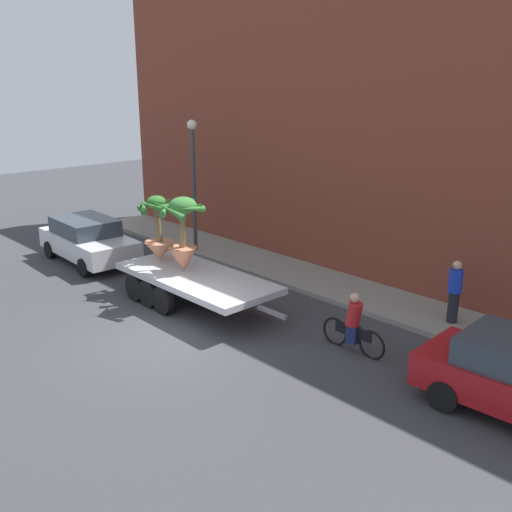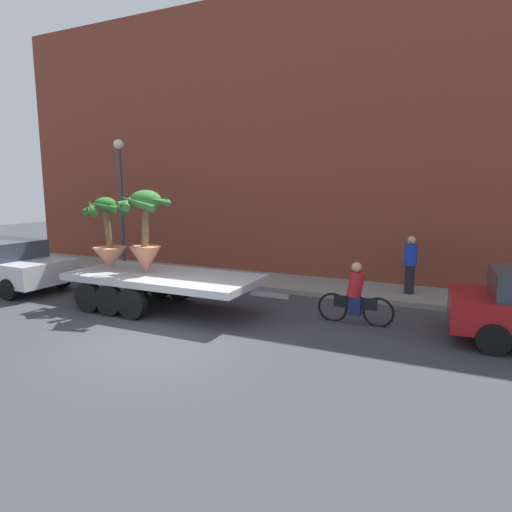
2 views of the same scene
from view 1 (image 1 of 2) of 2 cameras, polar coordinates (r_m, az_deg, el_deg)
The scene contains 10 objects.
ground_plane at distance 15.19m, azimuth -8.85°, elevation -8.11°, with size 60.00×60.00×0.00m, color #38383D.
sidewalk at distance 18.98m, azimuth 6.42°, elevation -2.55°, with size 24.00×2.20×0.15m, color gray.
building_facade at distance 19.29m, azimuth 10.26°, elevation 12.45°, with size 24.00×1.20×9.90m, color brown.
flatbed_trailer at distance 17.13m, azimuth -6.35°, elevation -2.35°, with size 6.18×2.30×0.98m.
potted_palm_rear at distance 18.16m, azimuth -9.52°, elevation 2.22°, with size 1.18×1.18×2.01m.
potted_palm_middle at distance 16.85m, azimuth -7.19°, elevation 2.23°, with size 1.44×1.47×2.22m.
cyclist at distance 14.37m, azimuth 9.51°, elevation -6.73°, with size 1.84×0.35×1.54m.
trailing_car at distance 21.86m, azimuth -16.11°, elevation 1.57°, with size 4.47×2.14×1.58m.
pedestrian_near_gate at distance 16.22m, azimuth 18.86°, elevation -3.21°, with size 0.36×0.36×1.71m.
street_lamp at distance 21.63m, azimuth -6.15°, elevation 8.49°, with size 0.36×0.36×4.83m.
Camera 1 is at (11.46, -7.65, 6.39)m, focal length 40.90 mm.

